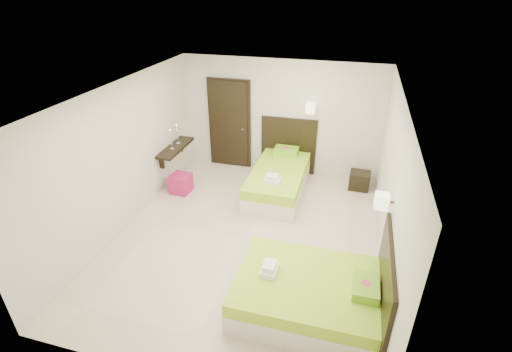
% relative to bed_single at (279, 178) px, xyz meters
% --- Properties ---
extents(floor, '(5.50, 5.50, 0.00)m').
position_rel_bed_single_xyz_m(floor, '(-0.22, -1.77, -0.32)').
color(floor, beige).
rests_on(floor, ground).
extents(bed_single, '(1.27, 2.12, 1.75)m').
position_rel_bed_single_xyz_m(bed_single, '(0.00, 0.00, 0.00)').
color(bed_single, beige).
rests_on(bed_single, ground).
extents(bed_double, '(1.96, 1.67, 1.62)m').
position_rel_bed_single_xyz_m(bed_double, '(1.13, -3.07, -0.03)').
color(bed_double, beige).
rests_on(bed_double, ground).
extents(nightstand, '(0.44, 0.39, 0.38)m').
position_rel_bed_single_xyz_m(nightstand, '(1.67, 0.56, -0.13)').
color(nightstand, black).
rests_on(nightstand, ground).
extents(ottoman, '(0.42, 0.42, 0.40)m').
position_rel_bed_single_xyz_m(ottoman, '(-2.02, -0.60, -0.12)').
color(ottoman, '#A41553').
rests_on(ottoman, ground).
extents(door, '(1.02, 0.15, 2.14)m').
position_rel_bed_single_xyz_m(door, '(-1.42, 0.93, 0.73)').
color(door, black).
rests_on(door, ground).
extents(console_shelf, '(0.35, 1.20, 0.78)m').
position_rel_bed_single_xyz_m(console_shelf, '(-2.30, -0.17, 0.50)').
color(console_shelf, black).
rests_on(console_shelf, ground).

